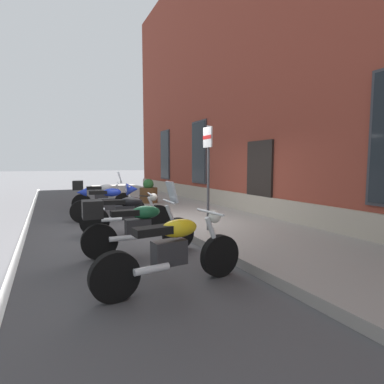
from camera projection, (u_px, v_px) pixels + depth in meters
The scene contains 11 objects.
ground_plane at pixel (167, 229), 7.49m from camera, with size 140.00×140.00×0.00m, color #424244.
sidewalk at pixel (217, 221), 8.12m from camera, with size 29.08×2.93×0.15m, color gray.
lane_stripe at pixel (21, 243), 6.09m from camera, with size 29.08×0.12×0.01m, color silver.
brick_pub_facade at pixel (353, 61), 9.94m from camera, with size 23.08×7.66×10.12m.
motorcycle_silver_touring at pixel (100, 196), 10.02m from camera, with size 0.69×2.00×1.37m.
motorcycle_blue_sport at pixel (112, 201), 8.52m from camera, with size 0.62×2.09×1.07m.
motorcycle_black_naked at pixel (128, 214), 6.92m from camera, with size 0.63×2.09×0.94m.
motorcycle_green_touring at pixel (134, 225), 5.29m from camera, with size 0.62×2.05×1.31m.
motorcycle_yellow_naked at pixel (174, 252), 3.89m from camera, with size 0.62×2.15×0.98m.
parking_sign at pixel (208, 163), 6.50m from camera, with size 0.36×0.07×2.31m.
barrel_planter at pixel (149, 193), 11.37m from camera, with size 0.71×0.71×0.91m.
Camera 1 is at (6.90, -2.65, 1.63)m, focal length 27.78 mm.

